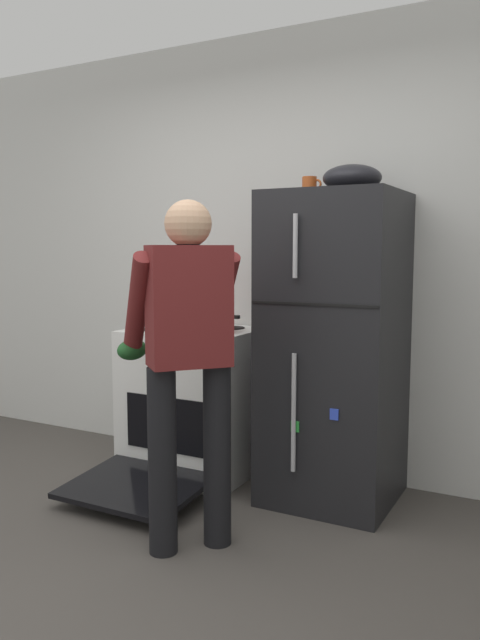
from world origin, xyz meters
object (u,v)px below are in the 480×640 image
Objects in this scene: stove_range at (193,402)px; pepper_mill at (171,309)px; person_cook at (187,345)px; refrigerator at (335,348)px; coffee_mug at (310,185)px; red_pot at (212,322)px; mixing_bowl at (352,178)px.

pepper_mill is at bearing 144.02° from stove_range.
person_cook is 8.81× the size of pepper_mill.
refrigerator is at bearing 65.23° from person_cook.
coffee_mug reaches higher than refrigerator.
stove_range is 0.76× the size of person_cook.
red_pot reaches higher than stove_range.
refrigerator is at bearing -9.41° from pepper_mill.
person_cook is (0.51, -0.85, 0.51)m from stove_range.
person_cook is 1.27m from mixing_bowl.
person_cook is at bearing -103.61° from coffee_mug.
stove_range is 3.93× the size of mixing_bowl.
red_pot is at bearing -176.55° from mixing_bowl.
pepper_mill is (-0.81, 1.06, 0.04)m from person_cook.
person_cook is at bearing -118.98° from mixing_bowl.
refrigerator reaches higher than person_cook.
refrigerator is at bearing -15.83° from coffee_mug.
refrigerator reaches higher than red_pot.
refrigerator is 1.23m from pepper_mill.
mixing_bowl is at bearing 61.02° from person_cook.
red_pot is 1.18× the size of mixing_bowl.
red_pot is at bearing -170.08° from coffee_mug.
refrigerator is 0.96m from person_cook.
mixing_bowl is at bearing -8.82° from pepper_mill.
mixing_bowl is at bearing -10.99° from coffee_mug.
person_cook is at bearing -66.72° from red_pot.
person_cook reaches higher than stove_range.
refrigerator reaches higher than pepper_mill.
mixing_bowl is (0.08, 0.00, 0.91)m from refrigerator.
red_pot is 1.99× the size of pepper_mill.
mixing_bowl reaches higher than coffee_mug.
coffee_mug is (0.73, 0.07, 1.29)m from stove_range.
mixing_bowl reaches higher than red_pot.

